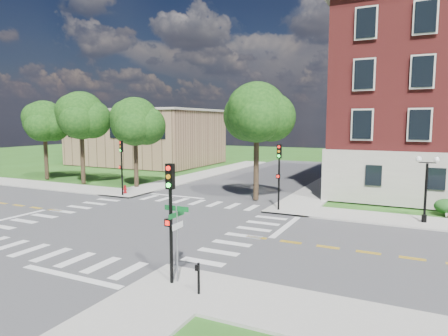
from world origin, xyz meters
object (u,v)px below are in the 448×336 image
at_px(street_sign_pole, 177,228).
at_px(push_button_post, 198,277).
at_px(twin_lamp_west, 426,185).
at_px(traffic_signal_ne, 279,168).
at_px(fire_hydrant, 125,189).
at_px(traffic_signal_se, 170,208).
at_px(traffic_signal_nw, 121,161).

relative_size(street_sign_pole, push_button_post, 2.58).
xyz_separation_m(twin_lamp_west, street_sign_pole, (-9.05, -15.07, -0.21)).
distance_m(traffic_signal_ne, push_button_post, 15.45).
bearing_deg(fire_hydrant, traffic_signal_ne, -1.97).
bearing_deg(fire_hydrant, twin_lamp_west, 0.25).
relative_size(traffic_signal_se, twin_lamp_west, 1.13).
relative_size(traffic_signal_nw, twin_lamp_west, 1.13).
height_order(twin_lamp_west, push_button_post, twin_lamp_west).
height_order(push_button_post, fire_hydrant, push_button_post).
height_order(twin_lamp_west, street_sign_pole, twin_lamp_west).
distance_m(twin_lamp_west, fire_hydrant, 24.30).
bearing_deg(push_button_post, twin_lamp_west, 63.96).
xyz_separation_m(traffic_signal_nw, street_sign_pole, (14.70, -14.06, -0.88)).
bearing_deg(fire_hydrant, traffic_signal_se, -45.35).
xyz_separation_m(traffic_signal_se, twin_lamp_west, (9.19, 15.31, -0.66)).
distance_m(traffic_signal_ne, street_sign_pole, 14.50).
bearing_deg(fire_hydrant, traffic_signal_nw, -63.17).
xyz_separation_m(traffic_signal_ne, street_sign_pole, (0.52, -14.47, -0.88)).
bearing_deg(push_button_post, traffic_signal_ne, 97.05).
height_order(traffic_signal_nw, street_sign_pole, traffic_signal_nw).
xyz_separation_m(traffic_signal_ne, twin_lamp_west, (9.57, 0.61, -0.66)).
relative_size(traffic_signal_ne, push_button_post, 4.00).
height_order(traffic_signal_se, traffic_signal_ne, same).
xyz_separation_m(traffic_signal_ne, fire_hydrant, (-14.64, 0.50, -2.72)).
xyz_separation_m(street_sign_pole, push_button_post, (1.35, -0.69, -1.51)).
bearing_deg(traffic_signal_se, twin_lamp_west, 59.02).
height_order(traffic_signal_ne, traffic_signal_nw, same).
xyz_separation_m(traffic_signal_se, push_button_post, (1.49, -0.45, -2.39)).
bearing_deg(traffic_signal_se, push_button_post, -16.74).
distance_m(twin_lamp_west, street_sign_pole, 17.59).
relative_size(traffic_signal_ne, fire_hydrant, 6.40).
xyz_separation_m(twin_lamp_west, push_button_post, (-7.70, -15.76, -1.73)).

